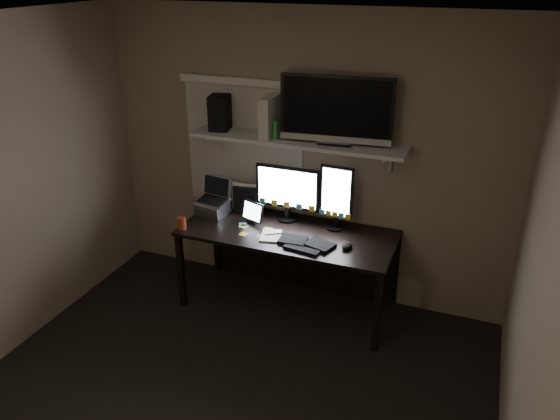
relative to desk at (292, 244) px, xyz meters
The scene contains 21 objects.
floor 1.64m from the desk, 90.00° to the right, with size 3.60×3.60×0.00m, color black.
ceiling 2.49m from the desk, 90.00° to the right, with size 3.60×3.60×0.00m, color silver.
back_wall 0.74m from the desk, 90.00° to the left, with size 3.60×3.60×0.00m, color #7E705A.
right_wall 2.47m from the desk, 40.70° to the right, with size 3.60×3.60×0.00m, color #7E705A.
window_blinds 0.96m from the desk, 156.69° to the left, with size 1.10×0.02×1.10m, color #B4AEA2.
desk is the anchor object (origin of this frame).
wall_shelf 0.91m from the desk, 90.00° to the left, with size 1.80×0.35×0.03m, color #B7B7B1.
monitor_landscape 0.45m from the desk, 130.46° to the left, with size 0.57×0.06×0.50m, color black.
monitor_portrait 0.59m from the desk, 13.46° to the left, with size 0.28×0.05×0.57m, color black.
keyboard 0.40m from the desk, 51.65° to the right, with size 0.45×0.18×0.03m, color black.
mouse 0.62m from the desk, 23.08° to the right, with size 0.07×0.11×0.04m, color black.
notepad 0.33m from the desk, 110.70° to the right, with size 0.16×0.22×0.01m, color white.
tablet 0.44m from the desk, 168.44° to the right, with size 0.23×0.09×0.20m, color black.
file_sorter 0.59m from the desk, 167.30° to the left, with size 0.21×0.10×0.27m, color black.
laptop 0.82m from the desk, behind, with size 0.29×0.24×0.33m, color #B8B9BD.
cup 0.97m from the desk, 154.96° to the right, with size 0.07×0.07×0.11m, color maroon.
sticky_notes 0.39m from the desk, 141.19° to the right, with size 0.29×0.21×0.00m, color yellow, non-canonical shape.
tv 1.24m from the desk, 13.20° to the left, with size 0.88×0.16×0.53m, color black.
game_console 1.12m from the desk, 162.73° to the left, with size 0.09×0.28×0.33m, color beige.
speaker 1.29m from the desk, behind, with size 0.16×0.20×0.29m, color black.
bottles 1.02m from the desk, behind, with size 0.23×0.05×0.15m, color #A50F0C, non-canonical shape.
Camera 1 is at (1.43, -2.41, 2.80)m, focal length 35.00 mm.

